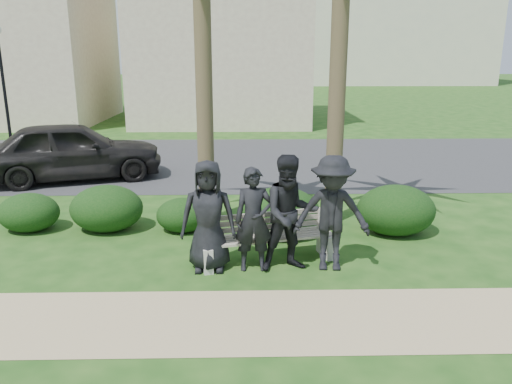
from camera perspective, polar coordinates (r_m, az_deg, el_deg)
ground at (r=8.06m, az=-1.83°, el=-8.06°), size 160.00×160.00×0.00m
footpath at (r=6.45m, az=-1.97°, el=-14.44°), size 30.00×1.60×0.01m
asphalt_street at (r=15.72m, az=-1.59°, el=3.64°), size 160.00×8.00×0.01m
stucco_bldg_right at (r=25.42m, az=-3.90°, el=16.41°), size 8.40×8.40×7.30m
street_lamp at (r=21.42m, az=-27.15°, el=13.07°), size 0.36×0.36×4.29m
park_bench at (r=7.99m, az=1.37°, el=-5.65°), size 2.25×0.99×0.75m
man_a at (r=7.57m, az=-5.48°, el=-2.76°), size 0.84×0.55×1.72m
man_b at (r=7.54m, az=-0.26°, el=-3.18°), size 0.61×0.42×1.61m
man_c at (r=7.53m, az=3.93°, el=-2.48°), size 0.99×0.84×1.80m
man_d at (r=7.62m, az=8.65°, el=-2.46°), size 1.22×0.78×1.79m
hedge_a at (r=10.30m, az=-24.56°, el=-2.03°), size 1.13×0.93×0.74m
hedge_b at (r=9.79m, az=-16.71°, el=-1.66°), size 1.36×1.12×0.89m
hedge_c at (r=9.46m, az=-8.35°, el=-2.51°), size 1.00×0.82×0.65m
hedge_d at (r=9.09m, az=2.84°, el=-2.17°), size 1.43×1.18×0.93m
hedge_f at (r=9.55m, az=15.71°, el=-1.84°), size 1.44×1.19×0.94m
car_a at (r=13.98m, az=-20.28°, el=4.45°), size 4.91×3.14×1.56m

